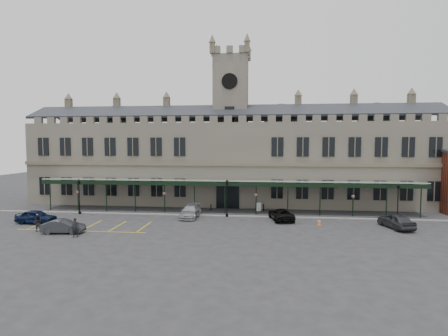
# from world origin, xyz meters

# --- Properties ---
(ground) EXTENTS (140.00, 140.00, 0.00)m
(ground) POSITION_xyz_m (0.00, 0.00, 0.00)
(ground) COLOR #2A2A2C
(station_building) EXTENTS (60.00, 10.36, 17.30)m
(station_building) POSITION_xyz_m (0.00, 15.91, 6.47)
(station_building) COLOR #5F594F
(station_building) RESTS_ON ground
(clock_tower) EXTENTS (5.60, 5.60, 24.80)m
(clock_tower) POSITION_xyz_m (0.00, 16.00, 13.11)
(clock_tower) COLOR #5F594F
(clock_tower) RESTS_ON ground
(canopy) EXTENTS (50.00, 4.10, 4.30)m
(canopy) POSITION_xyz_m (0.00, 7.46, 2.40)
(canopy) COLOR #8C9E93
(canopy) RESTS_ON ground
(kerb) EXTENTS (60.00, 0.40, 0.12)m
(kerb) POSITION_xyz_m (0.00, 5.50, 0.06)
(kerb) COLOR gray
(kerb) RESTS_ON ground
(parking_markings) EXTENTS (16.00, 6.00, 0.01)m
(parking_markings) POSITION_xyz_m (-14.00, -1.50, 0.00)
(parking_markings) COLOR gold
(parking_markings) RESTS_ON ground
(tree_behind_left) EXTENTS (6.00, 6.00, 16.00)m
(tree_behind_left) POSITION_xyz_m (-22.00, 25.00, 12.81)
(tree_behind_left) COLOR #332314
(tree_behind_left) RESTS_ON ground
(tree_behind_mid) EXTENTS (6.00, 6.00, 16.00)m
(tree_behind_mid) POSITION_xyz_m (8.00, 25.00, 12.81)
(tree_behind_mid) COLOR #332314
(tree_behind_mid) RESTS_ON ground
(tree_behind_right) EXTENTS (6.00, 6.00, 16.00)m
(tree_behind_right) POSITION_xyz_m (24.00, 25.00, 12.81)
(tree_behind_right) COLOR #332314
(tree_behind_right) RESTS_ON ground
(lamp_post_left) EXTENTS (0.43, 0.43, 4.54)m
(lamp_post_left) POSITION_xyz_m (-18.63, 5.03, 2.69)
(lamp_post_left) COLOR black
(lamp_post_left) RESTS_ON ground
(lamp_post_mid) EXTENTS (0.44, 0.44, 4.66)m
(lamp_post_mid) POSITION_xyz_m (0.44, 5.32, 2.76)
(lamp_post_mid) COLOR black
(lamp_post_mid) RESTS_ON ground
(lamp_post_right) EXTENTS (0.42, 0.42, 4.41)m
(lamp_post_right) POSITION_xyz_m (20.67, 5.47, 2.62)
(lamp_post_right) COLOR black
(lamp_post_right) RESTS_ON ground
(traffic_cone) EXTENTS (0.43, 0.43, 0.69)m
(traffic_cone) POSITION_xyz_m (11.07, 1.88, 0.34)
(traffic_cone) COLOR #FF5F08
(traffic_cone) RESTS_ON ground
(sign_board) EXTENTS (0.64, 0.26, 1.13)m
(sign_board) POSITION_xyz_m (4.32, 9.43, 0.55)
(sign_board) COLOR black
(sign_board) RESTS_ON ground
(bollard_left) EXTENTS (0.14, 0.14, 0.81)m
(bollard_left) POSITION_xyz_m (-2.13, 9.14, 0.41)
(bollard_left) COLOR black
(bollard_left) RESTS_ON ground
(bollard_right) EXTENTS (0.17, 0.17, 0.97)m
(bollard_right) POSITION_xyz_m (4.98, 9.31, 0.48)
(bollard_right) COLOR black
(bollard_right) RESTS_ON ground
(car_left_a) EXTENTS (4.58, 1.98, 1.54)m
(car_left_a) POSITION_xyz_m (-20.71, -0.65, 0.77)
(car_left_a) COLOR black
(car_left_a) RESTS_ON ground
(car_left_b) EXTENTS (4.28, 1.83, 1.37)m
(car_left_b) POSITION_xyz_m (-15.23, -4.39, 0.69)
(car_left_b) COLOR #303237
(car_left_b) RESTS_ON ground
(car_taxi) EXTENTS (2.18, 5.10, 1.47)m
(car_taxi) POSITION_xyz_m (-3.98, 4.47, 0.73)
(car_taxi) COLOR #A1A4A9
(car_taxi) RESTS_ON ground
(car_van) EXTENTS (3.20, 5.25, 1.36)m
(car_van) POSITION_xyz_m (7.00, 4.13, 0.68)
(car_van) COLOR black
(car_van) RESTS_ON ground
(car_right_a) EXTENTS (2.99, 5.03, 1.61)m
(car_right_a) POSITION_xyz_m (19.00, 1.35, 0.80)
(car_right_a) COLOR #303237
(car_right_a) RESTS_ON ground
(person_a) EXTENTS (0.80, 0.67, 1.87)m
(person_a) POSITION_xyz_m (-13.20, -5.71, 0.93)
(person_a) COLOR black
(person_a) RESTS_ON ground
(person_b) EXTENTS (1.00, 0.91, 1.67)m
(person_b) POSITION_xyz_m (-18.30, -3.93, 0.83)
(person_b) COLOR black
(person_b) RESTS_ON ground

